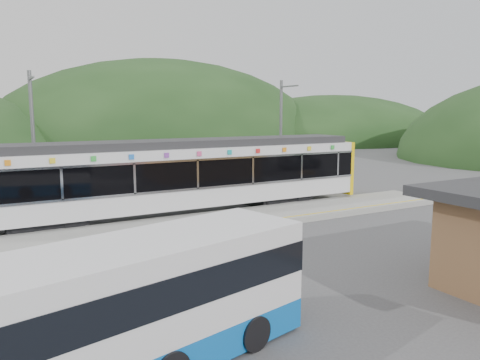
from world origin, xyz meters
TOP-DOWN VIEW (x-y plane):
  - ground at (0.00, 0.00)m, footprint 120.00×120.00m
  - hills at (6.19, 5.29)m, footprint 146.00×149.00m
  - platform at (0.00, 3.30)m, footprint 26.00×3.20m
  - yellow_line at (0.00, 2.00)m, footprint 26.00×0.10m
  - train at (-0.93, 6.00)m, footprint 20.44×3.01m
  - catenary_mast_west at (-7.00, 8.56)m, footprint 0.18×1.80m
  - catenary_mast_east at (7.00, 8.56)m, footprint 0.18×1.80m
  - bus at (-7.87, -6.93)m, footprint 9.83×4.38m

SIDE VIEW (x-z plane):
  - ground at x=0.00m, z-range 0.00..0.00m
  - hills at x=6.19m, z-range -13.00..13.00m
  - platform at x=0.00m, z-range 0.00..0.30m
  - yellow_line at x=0.00m, z-range 0.30..0.31m
  - bus at x=-7.87m, z-range -0.05..2.57m
  - train at x=-0.93m, z-range 0.19..3.93m
  - catenary_mast_west at x=-7.00m, z-range 0.15..7.15m
  - catenary_mast_east at x=7.00m, z-range 0.15..7.15m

